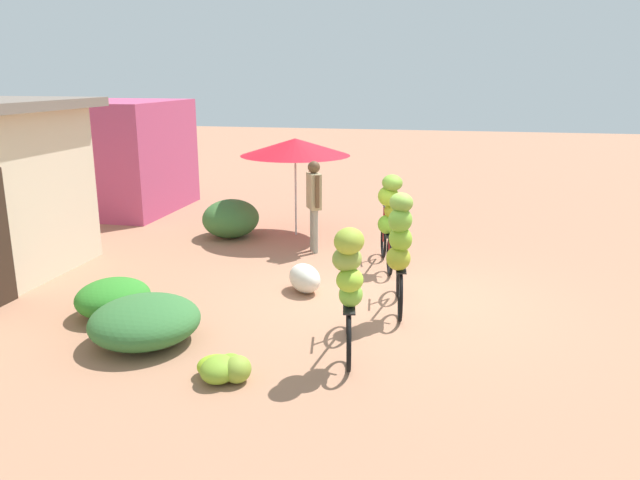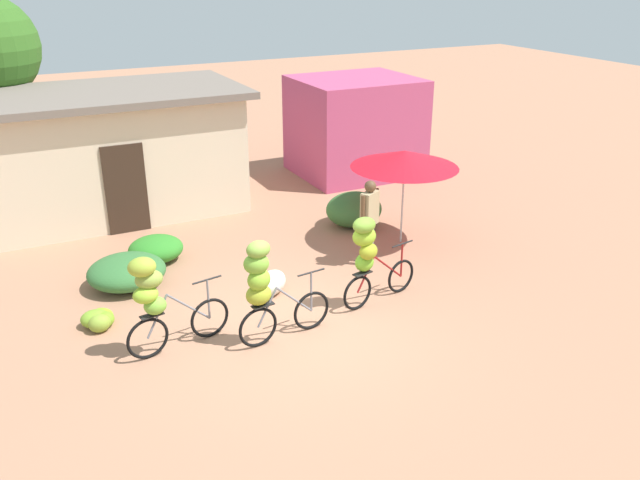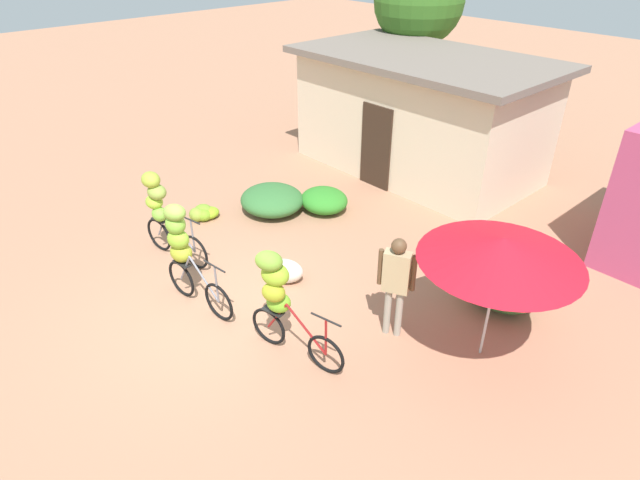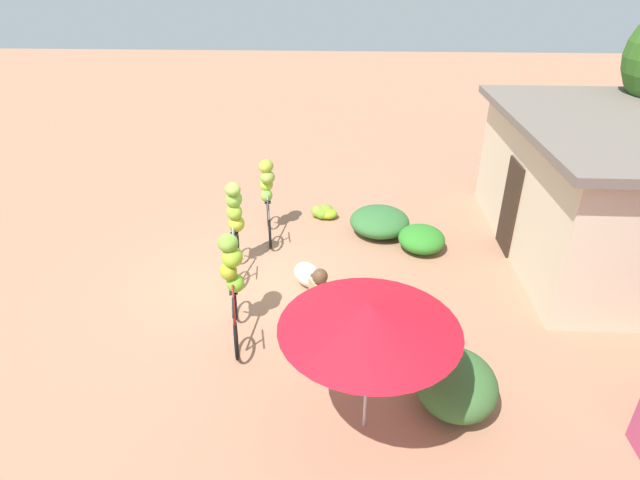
{
  "view_description": "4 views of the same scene",
  "coord_description": "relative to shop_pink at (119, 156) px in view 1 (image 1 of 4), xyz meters",
  "views": [
    {
      "loc": [
        -8.84,
        -0.91,
        3.3
      ],
      "look_at": [
        0.37,
        1.1,
        0.8
      ],
      "focal_mm": 35.2,
      "sensor_mm": 36.0,
      "label": 1
    },
    {
      "loc": [
        -3.89,
        -8.83,
        5.67
      ],
      "look_at": [
        1.02,
        1.02,
        1.02
      ],
      "focal_mm": 37.46,
      "sensor_mm": 36.0,
      "label": 2
    },
    {
      "loc": [
        6.45,
        -3.55,
        5.65
      ],
      "look_at": [
        0.73,
        1.68,
        0.97
      ],
      "focal_mm": 29.86,
      "sensor_mm": 36.0,
      "label": 3
    },
    {
      "loc": [
        8.62,
        1.99,
        5.6
      ],
      "look_at": [
        0.67,
        1.58,
        1.27
      ],
      "focal_mm": 28.75,
      "sensor_mm": 36.0,
      "label": 4
    }
  ],
  "objects": [
    {
      "name": "bicycle_leftmost",
      "position": [
        -7.34,
        -7.02,
        -0.34
      ],
      "size": [
        1.72,
        0.44,
        1.67
      ],
      "color": "black",
      "rests_on": "ground"
    },
    {
      "name": "person_vendor",
      "position": [
        -2.79,
        -5.58,
        -0.26
      ],
      "size": [
        0.52,
        0.36,
        1.74
      ],
      "color": "gray",
      "rests_on": "ground"
    },
    {
      "name": "shop_pink",
      "position": [
        0.0,
        0.0,
        0.0
      ],
      "size": [
        3.2,
        2.8,
        2.67
      ],
      "primitive_type": "cube",
      "color": "#B8456F",
      "rests_on": "ground"
    },
    {
      "name": "hedge_bush_mid",
      "position": [
        -2.04,
        -3.63,
        -0.95
      ],
      "size": [
        1.31,
        1.16,
        0.78
      ],
      "primitive_type": "ellipsoid",
      "color": "#396A32",
      "rests_on": "ground"
    },
    {
      "name": "market_umbrella",
      "position": [
        -1.58,
        -4.91,
        0.52
      ],
      "size": [
        2.26,
        2.26,
        2.03
      ],
      "color": "beige",
      "rests_on": "ground"
    },
    {
      "name": "bicycle_center_loaded",
      "position": [
        -3.69,
        -7.09,
        -0.31
      ],
      "size": [
        1.67,
        0.53,
        1.7
      ],
      "color": "black",
      "rests_on": "ground"
    },
    {
      "name": "banana_pile_on_ground",
      "position": [
        -8.07,
        -5.76,
        -1.2
      ],
      "size": [
        0.63,
        0.68,
        0.3
      ],
      "color": "#90C025",
      "rests_on": "ground"
    },
    {
      "name": "hedge_bush_front_right",
      "position": [
        -6.57,
        -3.54,
        -1.08
      ],
      "size": [
        1.1,
        1.02,
        0.51
      ],
      "primitive_type": "ellipsoid",
      "color": "#308227",
      "rests_on": "ground"
    },
    {
      "name": "produce_sack",
      "position": [
        -5.04,
        -5.94,
        -1.12
      ],
      "size": [
        0.82,
        0.77,
        0.44
      ],
      "primitive_type": "ellipsoid",
      "rotation": [
        0.0,
        0.0,
        0.64
      ],
      "color": "silver",
      "rests_on": "ground"
    },
    {
      "name": "bicycle_near_pile",
      "position": [
        -5.76,
        -7.46,
        -0.3
      ],
      "size": [
        1.66,
        0.42,
        1.78
      ],
      "color": "black",
      "rests_on": "ground"
    },
    {
      "name": "ground_plane",
      "position": [
        -5.21,
        -7.24,
        -1.34
      ],
      "size": [
        60.0,
        60.0,
        0.0
      ],
      "primitive_type": "plane",
      "color": "#A97457"
    },
    {
      "name": "hedge_bush_front_left",
      "position": [
        -7.33,
        -4.42,
        -1.05
      ],
      "size": [
        1.45,
        1.38,
        0.57
      ],
      "primitive_type": "ellipsoid",
      "color": "#356D34",
      "rests_on": "ground"
    }
  ]
}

